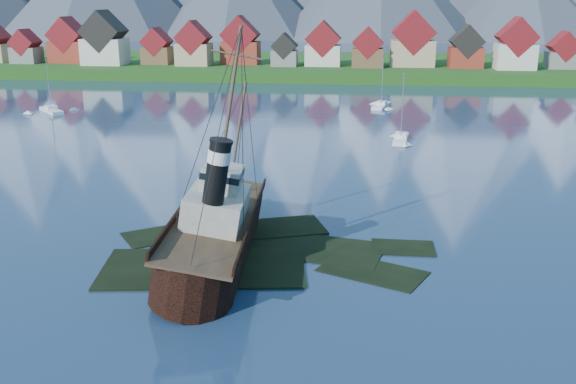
# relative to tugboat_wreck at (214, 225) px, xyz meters

# --- Properties ---
(ground) EXTENTS (1400.00, 1400.00, 0.00)m
(ground) POSITION_rel_tugboat_wreck_xyz_m (2.84, -1.69, -2.85)
(ground) COLOR navy
(ground) RESTS_ON ground
(shoal) EXTENTS (31.71, 21.24, 1.14)m
(shoal) POSITION_rel_tugboat_wreck_xyz_m (4.62, 0.46, -3.19)
(shoal) COLOR black
(shoal) RESTS_ON ground
(shore_bank) EXTENTS (600.00, 80.00, 3.20)m
(shore_bank) POSITION_rel_tugboat_wreck_xyz_m (2.84, 168.31, -2.85)
(shore_bank) COLOR #134012
(shore_bank) RESTS_ON ground
(seawall) EXTENTS (600.00, 2.50, 2.00)m
(seawall) POSITION_rel_tugboat_wreck_xyz_m (2.84, 130.31, -2.85)
(seawall) COLOR #3F3D38
(seawall) RESTS_ON ground
(town) EXTENTS (250.96, 16.69, 17.30)m
(town) POSITION_rel_tugboat_wreck_xyz_m (-30.28, 150.50, 6.14)
(town) COLOR maroon
(town) RESTS_ON ground
(tugboat_wreck) EXTENTS (6.61, 28.49, 22.58)m
(tugboat_wreck) POSITION_rel_tugboat_wreck_xyz_m (0.00, 0.00, 0.00)
(tugboat_wreck) COLOR black
(tugboat_wreck) RESTS_ON ground
(sailboat_c) EXTENTS (8.06, 8.33, 11.95)m
(sailboat_c) POSITION_rel_tugboat_wreck_xyz_m (-52.45, 74.25, -2.58)
(sailboat_c) COLOR white
(sailboat_c) RESTS_ON ground
(sailboat_d) EXTENTS (3.22, 8.95, 11.94)m
(sailboat_d) POSITION_rel_tugboat_wreck_xyz_m (20.27, 53.09, -2.57)
(sailboat_d) COLOR white
(sailboat_d) RESTS_ON ground
(sailboat_e) EXTENTS (4.75, 9.91, 11.15)m
(sailboat_e) POSITION_rel_tugboat_wreck_xyz_m (17.91, 89.05, -2.60)
(sailboat_e) COLOR white
(sailboat_e) RESTS_ON ground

